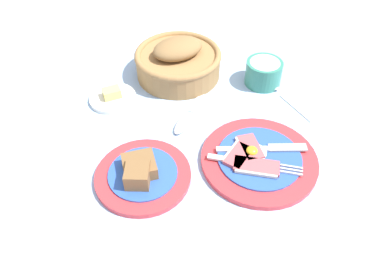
# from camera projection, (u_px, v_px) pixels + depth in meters

# --- Properties ---
(ground_plane) EXTENTS (3.00, 3.00, 0.00)m
(ground_plane) POSITION_uv_depth(u_px,v_px,m) (220.00, 159.00, 0.76)
(ground_plane) COLOR #93B2DB
(breakfast_plate) EXTENTS (0.23, 0.23, 0.03)m
(breakfast_plate) POSITION_uv_depth(u_px,v_px,m) (258.00, 159.00, 0.75)
(breakfast_plate) COLOR red
(breakfast_plate) RESTS_ON ground_plane
(bread_plate) EXTENTS (0.19, 0.19, 0.05)m
(bread_plate) POSITION_uv_depth(u_px,v_px,m) (142.00, 174.00, 0.72)
(bread_plate) COLOR red
(bread_plate) RESTS_ON ground_plane
(sugar_cup) EXTENTS (0.09, 0.09, 0.06)m
(sugar_cup) POSITION_uv_depth(u_px,v_px,m) (264.00, 72.00, 0.92)
(sugar_cup) COLOR #337F6B
(sugar_cup) RESTS_ON ground_plane
(bread_basket) EXTENTS (0.22, 0.22, 0.10)m
(bread_basket) POSITION_uv_depth(u_px,v_px,m) (178.00, 61.00, 0.94)
(bread_basket) COLOR olive
(bread_basket) RESTS_ON ground_plane
(butter_dish) EXTENTS (0.11, 0.11, 0.03)m
(butter_dish) POSITION_uv_depth(u_px,v_px,m) (113.00, 97.00, 0.89)
(butter_dish) COLOR silver
(butter_dish) RESTS_ON ground_plane
(teaspoon_by_saucer) EXTENTS (0.12, 0.17, 0.01)m
(teaspoon_by_saucer) POSITION_uv_depth(u_px,v_px,m) (187.00, 117.00, 0.85)
(teaspoon_by_saucer) COLOR silver
(teaspoon_by_saucer) RESTS_ON ground_plane
(teaspoon_near_cup) EXTENTS (0.08, 0.19, 0.01)m
(teaspoon_near_cup) POSITION_uv_depth(u_px,v_px,m) (276.00, 89.00, 0.92)
(teaspoon_near_cup) COLOR silver
(teaspoon_near_cup) RESTS_ON ground_plane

